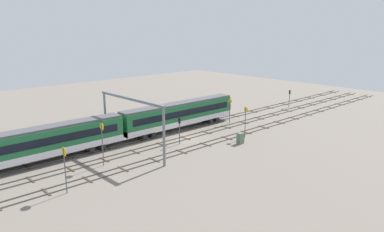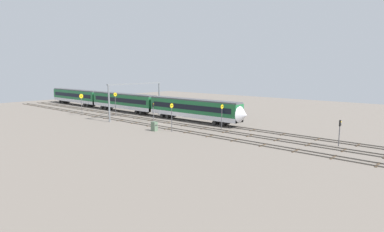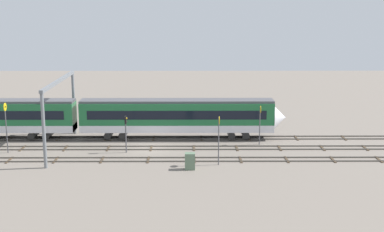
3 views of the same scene
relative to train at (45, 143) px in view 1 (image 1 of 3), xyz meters
The scene contains 13 objects.
ground_plane 21.92m from the train, 12.57° to the right, with size 142.08×142.08×0.00m, color slate.
track_near_foreground 23.39m from the train, 24.03° to the right, with size 126.08×2.40×0.16m.
track_second_near 21.91m from the train, 12.57° to the right, with size 126.08×2.40×0.16m.
track_with_train 21.39m from the train, ahead, with size 126.08×2.40×0.16m.
train is the anchor object (origin of this frame).
overhead_gantry 12.28m from the train, 23.91° to the right, with size 0.40×15.43×8.21m.
speed_sign_near_foreground 34.32m from the train, ahead, with size 0.14×0.84×4.76m.
speed_sign_mid_trackside 8.26m from the train, 52.27° to the right, with size 0.14×0.92×5.80m.
speed_sign_far_trackside 30.93m from the train, 21.26° to the right, with size 0.14×0.80×5.24m.
speed_sign_distant_end 11.50m from the train, 101.68° to the right, with size 0.14×1.05×5.36m.
signal_light_trackside_approach 55.31m from the train, ahead, with size 0.31×0.32×3.94m.
signal_light_trackside_departure 19.61m from the train, 19.15° to the right, with size 0.31×0.32×4.27m.
relay_cabinet 28.82m from the train, 26.32° to the right, with size 1.06×0.80×1.73m.
Camera 1 is at (-39.38, -43.83, 18.00)m, focal length 34.67 mm.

